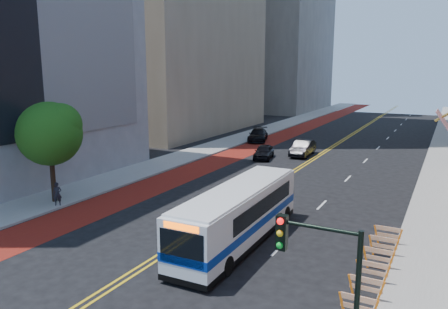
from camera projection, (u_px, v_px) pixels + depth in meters
ground at (128, 276)px, 19.13m from camera, size 160.00×160.00×0.00m
sidewalk_left at (216, 146)px, 50.65m from camera, size 4.00×140.00×0.15m
sidewalk_right at (447, 168)px, 39.72m from camera, size 4.00×140.00×0.15m
bus_lane_paint at (247, 150)px, 48.88m from camera, size 3.60×140.00×0.01m
center_line_inner at (316, 156)px, 45.28m from camera, size 0.14×140.00×0.01m
center_line_outer at (319, 156)px, 45.11m from camera, size 0.14×140.00×0.01m
lane_dashes at (378, 148)px, 49.96m from camera, size 0.14×98.20×0.01m
construction_barriers at (369, 277)px, 17.60m from camera, size 1.42×10.91×1.00m
street_tree at (51, 131)px, 28.55m from camera, size 4.20×4.20×6.70m
traffic_signal at (322, 278)px, 11.07m from camera, size 2.21×0.34×5.07m
transit_bus at (239, 214)px, 22.53m from camera, size 2.55×10.96×3.00m
car_a at (264, 152)px, 43.90m from camera, size 2.46×4.36×1.40m
car_b at (303, 148)px, 45.42m from camera, size 1.92×4.96×1.61m
car_c at (258, 135)px, 54.47m from camera, size 3.63×5.72×1.54m
pedestrian at (57, 194)px, 28.44m from camera, size 0.66×0.63×1.52m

